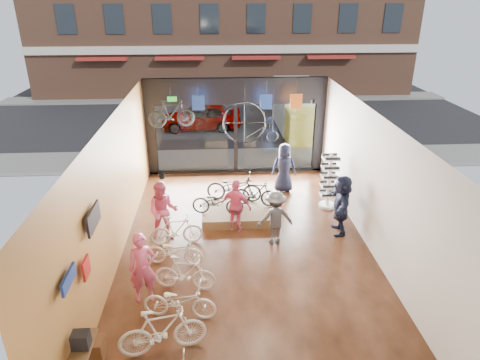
{
  "coord_description": "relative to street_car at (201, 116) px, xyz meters",
  "views": [
    {
      "loc": [
        -0.81,
        -10.2,
        6.71
      ],
      "look_at": [
        -0.11,
        1.4,
        1.61
      ],
      "focal_mm": 32.0,
      "sensor_mm": 36.0,
      "label": 1
    }
  ],
  "objects": [
    {
      "name": "hung_bike",
      "position": [
        -0.76,
        -7.8,
        2.21
      ],
      "size": [
        1.63,
        0.67,
        0.95
      ],
      "primitive_type": "imported",
      "rotation": [
        0.0,
        0.0,
        1.72
      ],
      "color": "black",
      "rests_on": "ceiling"
    },
    {
      "name": "display_bike_right",
      "position": [
        1.3,
        -9.3,
        0.07
      ],
      "size": [
        1.93,
        1.0,
        0.97
      ],
      "primitive_type": "imported",
      "rotation": [
        0.0,
        0.0,
        1.37
      ],
      "color": "black",
      "rests_on": "display_platform"
    },
    {
      "name": "customer_4",
      "position": [
        3.18,
        -7.99,
        0.19
      ],
      "size": [
        0.95,
        0.69,
        1.81
      ],
      "primitive_type": "imported",
      "rotation": [
        0.0,
        0.0,
        3.01
      ],
      "color": "#161C33",
      "rests_on": "ground_plane"
    },
    {
      "name": "ground_plane",
      "position": [
        1.53,
        -12.0,
        -0.73
      ],
      "size": [
        7.0,
        12.0,
        0.04
      ],
      "primitive_type": "cube",
      "color": "black",
      "rests_on": "ground"
    },
    {
      "name": "jersey_mid",
      "position": [
        2.62,
        -6.8,
        2.34
      ],
      "size": [
        0.45,
        0.03,
        0.55
      ],
      "primitive_type": "cube",
      "color": "#1E3F99",
      "rests_on": "ceiling"
    },
    {
      "name": "customer_3",
      "position": [
        2.37,
        -11.54,
        0.11
      ],
      "size": [
        1.13,
        0.74,
        1.64
      ],
      "primitive_type": "imported",
      "rotation": [
        0.0,
        0.0,
        3.27
      ],
      "color": "#3F3F44",
      "rests_on": "ground_plane"
    },
    {
      "name": "penny_farthing",
      "position": [
        2.07,
        -7.74,
        1.79
      ],
      "size": [
        1.9,
        0.06,
        1.52
      ],
      "primitive_type": null,
      "color": "black",
      "rests_on": "ceiling"
    },
    {
      "name": "floor_bike_5",
      "position": [
        -0.46,
        -11.44,
        -0.26
      ],
      "size": [
        1.55,
        0.59,
        0.91
      ],
      "primitive_type": "imported",
      "rotation": [
        0.0,
        0.0,
        1.68
      ],
      "color": "beige",
      "rests_on": "ground_plane"
    },
    {
      "name": "storefront",
      "position": [
        1.53,
        -6.0,
        1.19
      ],
      "size": [
        7.0,
        0.26,
        3.8
      ],
      "primitive_type": null,
      "color": "black",
      "rests_on": "ground"
    },
    {
      "name": "floor_bike_2",
      "position": [
        -0.16,
        -14.53,
        -0.28
      ],
      "size": [
        1.72,
        0.83,
        0.87
      ],
      "primitive_type": "imported",
      "rotation": [
        0.0,
        0.0,
        1.41
      ],
      "color": "beige",
      "rests_on": "ground_plane"
    },
    {
      "name": "floor_bike_1",
      "position": [
        -0.43,
        -15.53,
        -0.18
      ],
      "size": [
        1.84,
        0.86,
        1.07
      ],
      "primitive_type": "imported",
      "rotation": [
        0.0,
        0.0,
        1.78
      ],
      "color": "beige",
      "rests_on": "ground_plane"
    },
    {
      "name": "street_car",
      "position": [
        0.0,
        0.0,
        0.0
      ],
      "size": [
        4.18,
        1.68,
        1.43
      ],
      "primitive_type": "imported",
      "rotation": [
        0.0,
        0.0,
        -1.57
      ],
      "color": "gray",
      "rests_on": "street_road"
    },
    {
      "name": "display_bike_left",
      "position": [
        0.74,
        -10.23,
        0.01
      ],
      "size": [
        1.69,
        0.82,
        0.85
      ],
      "primitive_type": "imported",
      "rotation": [
        0.0,
        0.0,
        1.41
      ],
      "color": "black",
      "rests_on": "display_platform"
    },
    {
      "name": "sidewalk_near",
      "position": [
        1.53,
        -4.8,
        -0.65
      ],
      "size": [
        30.0,
        2.4,
        0.12
      ],
      "primitive_type": "cube",
      "color": "slate",
      "rests_on": "ground"
    },
    {
      "name": "sunglasses_rack",
      "position": [
        4.48,
        -9.37,
        0.23
      ],
      "size": [
        0.66,
        0.6,
        1.89
      ],
      "primitive_type": null,
      "rotation": [
        0.0,
        0.0,
        -0.29
      ],
      "color": "white",
      "rests_on": "ground_plane"
    },
    {
      "name": "customer_1",
      "position": [
        -0.84,
        -11.11,
        0.19
      ],
      "size": [
        0.9,
        0.71,
        1.81
      ],
      "primitive_type": "imported",
      "rotation": [
        0.0,
        0.0,
        -0.02
      ],
      "color": "#CC4C72",
      "rests_on": "ground_plane"
    },
    {
      "name": "jersey_right",
      "position": [
        3.73,
        -6.8,
        2.34
      ],
      "size": [
        0.45,
        0.03,
        0.55
      ],
      "primitive_type": "cube",
      "color": "#CC5919",
      "rests_on": "ceiling"
    },
    {
      "name": "box_truck",
      "position": [
        5.11,
        -1.0,
        0.49
      ],
      "size": [
        2.04,
        6.11,
        2.41
      ],
      "primitive_type": null,
      "color": "silver",
      "rests_on": "street_road"
    },
    {
      "name": "display_bike_mid",
      "position": [
        1.98,
        -9.74,
        0.04
      ],
      "size": [
        1.57,
        0.71,
        0.91
      ],
      "primitive_type": "imported",
      "rotation": [
        0.0,
        0.0,
        1.38
      ],
      "color": "black",
      "rests_on": "display_platform"
    },
    {
      "name": "wall_right",
      "position": [
        5.05,
        -12.0,
        1.19
      ],
      "size": [
        0.04,
        12.0,
        3.8
      ],
      "primitive_type": "cube",
      "color": "beige",
      "rests_on": "ground"
    },
    {
      "name": "customer_5",
      "position": [
        4.42,
        -11.05,
        0.22
      ],
      "size": [
        0.77,
        1.78,
        1.86
      ],
      "primitive_type": "imported",
      "rotation": [
        0.0,
        0.0,
        4.58
      ],
      "color": "#161C33",
      "rests_on": "ground_plane"
    },
    {
      "name": "display_platform",
      "position": [
        1.44,
        -9.86,
        -0.56
      ],
      "size": [
        2.4,
        1.8,
        0.3
      ],
      "primitive_type": "cube",
      "color": "brown",
      "rests_on": "ground_plane"
    },
    {
      "name": "floor_bike_4",
      "position": [
        -0.43,
        -12.46,
        -0.31
      ],
      "size": [
        1.61,
        0.78,
        0.81
      ],
      "primitive_type": "imported",
      "rotation": [
        0.0,
        0.0,
        1.41
      ],
      "color": "beige",
      "rests_on": "ground_plane"
    },
    {
      "name": "exit_sign",
      "position": [
        -0.87,
        -6.12,
        2.34
      ],
      "size": [
        0.35,
        0.06,
        0.18
      ],
      "primitive_type": "cube",
      "color": "#198C26",
      "rests_on": "storefront"
    },
    {
      "name": "street_road",
      "position": [
        1.53,
        3.0,
        -0.72
      ],
      "size": [
        30.0,
        18.0,
        0.02
      ],
      "primitive_type": "cube",
      "color": "black",
      "rests_on": "ground"
    },
    {
      "name": "customer_2",
      "position": [
        1.3,
        -10.77,
        0.13
      ],
      "size": [
        1.06,
        0.86,
        1.68
      ],
      "primitive_type": "imported",
      "rotation": [
        0.0,
        0.0,
        2.61
      ],
      "color": "#CC4C72",
      "rests_on": "ground_plane"
    },
    {
      "name": "customer_0",
      "position": [
        -1.04,
        -13.84,
        0.16
      ],
      "size": [
        0.7,
        0.51,
        1.75
      ],
      "primitive_type": "imported",
      "rotation": [
        0.0,
        0.0,
        0.16
      ],
      "color": "#CC4C72",
      "rests_on": "ground_plane"
    },
    {
      "name": "floor_bike_3",
      "position": [
        -0.1,
        -13.54,
        -0.25
      ],
      "size": [
        1.59,
        0.7,
        0.92
      ],
      "primitive_type": "imported",
      "rotation": [
        0.0,
        0.0,
        1.39
      ],
      "color": "beige",
      "rests_on": "ground_plane"
    },
    {
      "name": "wall_merch",
      "position": [
        -1.85,
        -15.5,
        0.59
      ],
      "size": [
        0.4,
        2.4,
        2.6
      ],
      "primitive_type": null,
      "color": "navy",
      "rests_on": "wall_left"
    },
    {
      "name": "jersey_left",
      "position": [
        0.13,
        -6.8,
        2.34
      ],
      "size": [
        0.45,
        0.03,
        0.55
      ],
      "primitive_type": "cube",
      "color": "#1E3F99",
      "rests_on": "ceiling"
    },
    {
      "name": "ceiling",
      "position": [
        1.53,
        -12.0,
        3.11
      ],
      "size": [
        7.0,
        12.0,
        0.04
      ],
      "primitive_type": "cube",
      "color": "black",
      "rests_on": "ground"
    },
    {
      "name": "wall_left",
      "position": [
        -1.99,
        -12.0,
        1.19
      ],
      "size": [
        0.04,
        12.0,
        3.8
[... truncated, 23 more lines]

